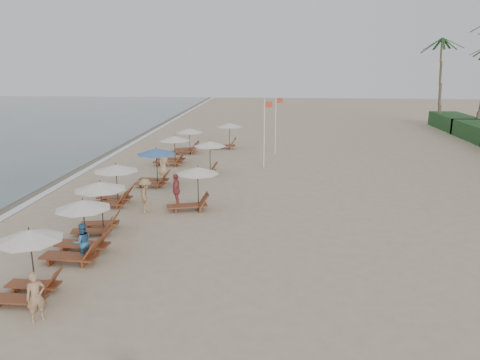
# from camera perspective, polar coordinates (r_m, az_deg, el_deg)

# --- Properties ---
(ground) EXTENTS (160.00, 160.00, 0.00)m
(ground) POSITION_cam_1_polar(r_m,az_deg,el_deg) (18.37, -2.85, -9.71)
(ground) COLOR tan
(ground) RESTS_ON ground
(wet_sand_band) EXTENTS (3.20, 140.00, 0.01)m
(wet_sand_band) POSITION_cam_1_polar(r_m,az_deg,el_deg) (31.34, -23.61, -0.61)
(wet_sand_band) COLOR #6B5E4C
(wet_sand_band) RESTS_ON ground
(foam_line) EXTENTS (0.50, 140.00, 0.02)m
(foam_line) POSITION_cam_1_polar(r_m,az_deg,el_deg) (30.74, -21.47, -0.66)
(foam_line) COLOR white
(foam_line) RESTS_ON ground
(lounger_station_0) EXTENTS (2.36, 2.10, 2.38)m
(lounger_station_0) POSITION_cam_1_polar(r_m,az_deg,el_deg) (16.54, -24.77, -9.37)
(lounger_station_0) COLOR brown
(lounger_station_0) RESTS_ON ground
(lounger_station_1) EXTENTS (2.70, 2.14, 2.37)m
(lounger_station_1) POSITION_cam_1_polar(r_m,az_deg,el_deg) (19.20, -19.35, -6.13)
(lounger_station_1) COLOR brown
(lounger_station_1) RESTS_ON ground
(lounger_station_2) EXTENTS (2.48, 2.31, 2.34)m
(lounger_station_2) POSITION_cam_1_polar(r_m,az_deg,el_deg) (21.64, -17.09, -2.87)
(lounger_station_2) COLOR brown
(lounger_station_2) RESTS_ON ground
(lounger_station_3) EXTENTS (2.59, 2.38, 2.21)m
(lounger_station_3) POSITION_cam_1_polar(r_m,az_deg,el_deg) (25.53, -15.35, -0.41)
(lounger_station_3) COLOR brown
(lounger_station_3) RESTS_ON ground
(lounger_station_4) EXTENTS (2.59, 2.42, 2.34)m
(lounger_station_4) POSITION_cam_1_polar(r_m,az_deg,el_deg) (28.91, -10.57, 1.76)
(lounger_station_4) COLOR brown
(lounger_station_4) RESTS_ON ground
(lounger_station_5) EXTENTS (2.76, 2.36, 2.13)m
(lounger_station_5) POSITION_cam_1_polar(r_m,az_deg,el_deg) (34.80, -8.45, 3.63)
(lounger_station_5) COLOR brown
(lounger_station_5) RESTS_ON ground
(lounger_station_6) EXTENTS (2.66, 2.44, 2.07)m
(lounger_station_6) POSITION_cam_1_polar(r_m,az_deg,el_deg) (38.93, -6.57, 4.83)
(lounger_station_6) COLOR brown
(lounger_station_6) RESTS_ON ground
(inland_station_0) EXTENTS (2.80, 2.24, 2.22)m
(inland_station_0) POSITION_cam_1_polar(r_m,az_deg,el_deg) (23.91, -5.84, -0.60)
(inland_station_0) COLOR brown
(inland_station_0) RESTS_ON ground
(inland_station_1) EXTENTS (2.63, 2.24, 2.22)m
(inland_station_1) POSITION_cam_1_polar(r_m,az_deg,el_deg) (31.52, -4.08, 3.33)
(inland_station_1) COLOR brown
(inland_station_1) RESTS_ON ground
(inland_station_2) EXTENTS (2.86, 2.24, 2.22)m
(inland_station_2) POSITION_cam_1_polar(r_m,az_deg,el_deg) (40.64, -1.71, 5.68)
(inland_station_2) COLOR brown
(inland_station_2) RESTS_ON ground
(beachgoer_near) EXTENTS (0.67, 0.64, 1.54)m
(beachgoer_near) POSITION_cam_1_polar(r_m,az_deg,el_deg) (15.32, -23.84, -13.02)
(beachgoer_near) COLOR #A87D5B
(beachgoer_near) RESTS_ON ground
(beachgoer_mid_a) EXTENTS (0.92, 0.90, 1.50)m
(beachgoer_mid_a) POSITION_cam_1_polar(r_m,az_deg,el_deg) (18.98, -18.85, -7.25)
(beachgoer_mid_a) COLOR teal
(beachgoer_mid_a) RESTS_ON ground
(beachgoer_mid_b) EXTENTS (0.97, 1.30, 1.80)m
(beachgoer_mid_b) POSITION_cam_1_polar(r_m,az_deg,el_deg) (23.82, -11.56, -1.95)
(beachgoer_mid_b) COLOR #98764D
(beachgoer_mid_b) RESTS_ON ground
(beachgoer_far_a) EXTENTS (0.50, 1.08, 1.81)m
(beachgoer_far_a) POSITION_cam_1_polar(r_m,az_deg,el_deg) (24.60, -7.86, -1.25)
(beachgoer_far_a) COLOR #B94A4D
(beachgoer_far_a) RESTS_ON ground
(beachgoer_far_b) EXTENTS (0.85, 1.00, 1.74)m
(beachgoer_far_b) POSITION_cam_1_polar(r_m,az_deg,el_deg) (31.73, -9.43, 2.22)
(beachgoer_far_b) COLOR tan
(beachgoer_far_b) RESTS_ON ground
(flag_pole_near) EXTENTS (0.59, 0.08, 4.92)m
(flag_pole_near) POSITION_cam_1_polar(r_m,az_deg,el_deg) (33.12, 3.06, 6.15)
(flag_pole_near) COLOR silver
(flag_pole_near) RESTS_ON ground
(flag_pole_far) EXTENTS (0.60, 0.08, 4.79)m
(flag_pole_far) POSITION_cam_1_polar(r_m,az_deg,el_deg) (38.16, 4.45, 7.14)
(flag_pole_far) COLOR silver
(flag_pole_far) RESTS_ON ground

